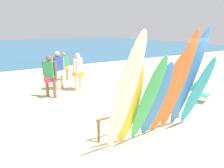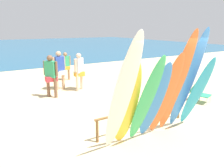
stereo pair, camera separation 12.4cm
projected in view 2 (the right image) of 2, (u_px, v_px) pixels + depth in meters
name	position (u px, v px, depth m)	size (l,w,h in m)	color
ground	(34.00, 62.00, 17.64)	(60.00, 60.00, 0.00)	#D3BC8C
ocean_water	(9.00, 47.00, 31.62)	(60.00, 40.00, 0.02)	#235B7F
surfboard_rack	(143.00, 112.00, 5.91)	(2.94, 0.07, 0.62)	brown
surfboard_white_0	(122.00, 97.00, 4.43)	(0.52, 0.06, 2.88)	white
surfboard_yellow_1	(127.00, 104.00, 4.82)	(0.58, 0.08, 2.22)	yellow
surfboard_green_2	(146.00, 101.00, 4.90)	(0.49, 0.07, 2.37)	#38B266
surfboard_blue_3	(155.00, 102.00, 5.15)	(0.55, 0.06, 2.17)	#337AD1
surfboard_orange_4	(166.00, 96.00, 5.27)	(0.51, 0.06, 2.38)	orange
surfboard_orange_5	(177.00, 84.00, 5.39)	(0.51, 0.06, 2.86)	orange
surfboard_blue_6	(188.00, 81.00, 5.62)	(0.58, 0.08, 2.86)	#337AD1
surfboard_teal_7	(197.00, 93.00, 5.81)	(0.49, 0.07, 2.21)	#289EC6
beachgoer_near_rack	(79.00, 69.00, 9.53)	(0.54, 0.41, 1.66)	beige
beachgoer_by_water	(66.00, 64.00, 11.41)	(0.56, 0.24, 1.48)	#9E704C
beachgoer_photographing	(59.00, 68.00, 9.65)	(0.63, 0.34, 1.73)	tan
beachgoer_midbeach	(51.00, 73.00, 8.53)	(0.44, 0.52, 1.70)	brown
beach_chair_red	(199.00, 91.00, 8.12)	(0.71, 0.86, 0.79)	#B7B7BC
beach_chair_blue	(159.00, 86.00, 8.81)	(0.67, 0.79, 0.82)	#B7B7BC
beach_chair_striped	(159.00, 78.00, 10.08)	(0.69, 0.81, 0.82)	#B7B7BC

